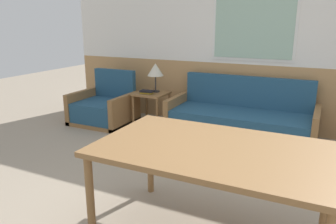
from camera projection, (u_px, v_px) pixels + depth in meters
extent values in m
plane|color=gray|center=(225.00, 220.00, 2.80)|extent=(16.00, 16.00, 0.00)
cube|color=tan|center=(276.00, 99.00, 4.94)|extent=(7.20, 0.06, 1.00)
cube|color=white|center=(285.00, 5.00, 4.58)|extent=(7.20, 0.06, 1.70)
cube|color=white|center=(254.00, 22.00, 4.78)|extent=(1.23, 0.01, 1.13)
cube|color=#99BCA8|center=(254.00, 22.00, 4.77)|extent=(1.15, 0.02, 1.05)
cube|color=olive|center=(239.00, 135.00, 4.77)|extent=(2.07, 0.83, 0.06)
cube|color=navy|center=(239.00, 123.00, 4.70)|extent=(1.91, 0.75, 0.32)
cube|color=navy|center=(247.00, 92.00, 4.93)|extent=(1.91, 0.10, 0.46)
cube|color=olive|center=(177.00, 112.00, 5.13)|extent=(0.08, 0.83, 0.52)
cube|color=olive|center=(315.00, 130.00, 4.29)|extent=(0.08, 0.83, 0.52)
cube|color=olive|center=(104.00, 121.00, 5.46)|extent=(0.93, 0.82, 0.06)
cube|color=navy|center=(103.00, 111.00, 5.40)|extent=(0.77, 0.74, 0.31)
cube|color=navy|center=(115.00, 83.00, 5.62)|extent=(0.77, 0.10, 0.48)
cube|color=olive|center=(83.00, 105.00, 5.58)|extent=(0.08, 0.82, 0.51)
cube|color=olive|center=(125.00, 111.00, 5.22)|extent=(0.08, 0.82, 0.51)
cube|color=olive|center=(151.00, 94.00, 5.22)|extent=(0.49, 0.49, 0.03)
cylinder|color=olive|center=(133.00, 111.00, 5.19)|extent=(0.04, 0.04, 0.51)
cylinder|color=olive|center=(157.00, 115.00, 5.01)|extent=(0.04, 0.04, 0.51)
cylinder|color=olive|center=(147.00, 105.00, 5.57)|extent=(0.04, 0.04, 0.51)
cylinder|color=olive|center=(169.00, 108.00, 5.39)|extent=(0.04, 0.04, 0.51)
cylinder|color=#262628|center=(156.00, 91.00, 5.27)|extent=(0.13, 0.13, 0.02)
cylinder|color=#262628|center=(156.00, 83.00, 5.24)|extent=(0.02, 0.02, 0.24)
cone|color=beige|center=(155.00, 70.00, 5.18)|extent=(0.26, 0.26, 0.20)
cube|color=gold|center=(147.00, 93.00, 5.16)|extent=(0.20, 0.13, 0.03)
cube|color=black|center=(147.00, 91.00, 5.13)|extent=(0.22, 0.15, 0.03)
cube|color=olive|center=(214.00, 149.00, 2.35)|extent=(1.67, 1.02, 0.04)
cylinder|color=olive|center=(90.00, 202.00, 2.39)|extent=(0.06, 0.06, 0.73)
cylinder|color=olive|center=(150.00, 157.00, 3.17)|extent=(0.06, 0.06, 0.73)
cylinder|color=olive|center=(327.00, 193.00, 2.52)|extent=(0.06, 0.06, 0.73)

